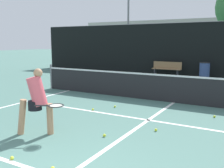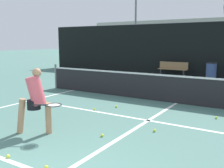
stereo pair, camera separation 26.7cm
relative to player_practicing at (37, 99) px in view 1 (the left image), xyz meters
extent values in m
cube|color=white|center=(1.76, 2.21, -0.80)|extent=(8.25, 0.10, 0.01)
cube|color=white|center=(1.76, 1.63, -0.80)|extent=(0.10, 5.78, 0.01)
cube|color=white|center=(-2.75, 1.63, -0.80)|extent=(0.10, 6.78, 0.01)
cylinder|color=slate|center=(-3.74, 4.53, -0.27)|extent=(0.09, 0.09, 1.07)
cube|color=#232326|center=(1.76, 4.53, -0.33)|extent=(11.00, 0.02, 0.95)
cube|color=white|center=(1.76, 4.53, 0.12)|extent=(11.00, 0.03, 0.06)
cube|color=black|center=(1.76, 11.71, 0.77)|extent=(24.00, 0.06, 3.14)
cylinder|color=slate|center=(1.76, 11.71, 2.36)|extent=(24.00, 0.04, 0.04)
cylinder|color=tan|center=(0.23, 0.15, -0.45)|extent=(0.14, 0.14, 0.70)
cylinder|color=tan|center=(-0.30, -0.17, -0.40)|extent=(0.28, 0.25, 0.81)
cylinder|color=black|center=(-0.04, -0.02, -0.14)|extent=(0.30, 0.30, 0.21)
cylinder|color=#E55966|center=(0.01, 0.01, 0.18)|extent=(0.43, 0.38, 0.71)
sphere|color=tan|center=(0.04, 0.03, 0.59)|extent=(0.19, 0.19, 0.19)
cylinder|color=#262628|center=(0.25, -0.12, -0.09)|extent=(0.27, 0.18, 0.03)
torus|color=#262628|center=(0.52, 0.04, -0.09)|extent=(0.47, 0.47, 0.02)
cylinder|color=beige|center=(0.52, 0.04, -0.09)|extent=(0.36, 0.36, 0.01)
sphere|color=#D1E033|center=(1.39, 0.59, -0.77)|extent=(0.07, 0.07, 0.07)
sphere|color=#D1E033|center=(1.44, -1.12, -0.77)|extent=(0.07, 0.07, 0.07)
sphere|color=#D1E033|center=(0.34, 2.95, -0.77)|extent=(0.07, 0.07, 0.07)
sphere|color=#D1E033|center=(2.24, 1.49, -0.77)|extent=(0.07, 0.07, 0.07)
sphere|color=#D1E033|center=(3.25, 3.32, -0.77)|extent=(0.07, 0.07, 0.07)
sphere|color=#D1E033|center=(-0.07, 2.31, -0.77)|extent=(0.07, 0.07, 0.07)
sphere|color=#D1E033|center=(0.55, -1.18, -0.77)|extent=(0.07, 0.07, 0.07)
sphere|color=#D1E033|center=(-1.89, 2.14, -0.77)|extent=(0.07, 0.07, 0.07)
cube|color=olive|center=(-0.61, 11.01, -0.36)|extent=(1.73, 0.37, 0.04)
cube|color=olive|center=(-0.61, 11.19, -0.15)|extent=(1.73, 0.05, 0.42)
cube|color=#333338|center=(-1.30, 11.01, -0.58)|extent=(0.06, 0.32, 0.44)
cube|color=#333338|center=(0.08, 11.01, -0.58)|extent=(0.06, 0.32, 0.44)
cylinder|color=#384C7F|center=(1.57, 10.98, -0.36)|extent=(0.55, 0.55, 0.89)
cylinder|color=black|center=(1.57, 10.98, 0.11)|extent=(0.57, 0.57, 0.04)
cylinder|color=slate|center=(-5.66, 16.09, 2.80)|extent=(0.16, 0.16, 7.21)
camera|label=1|loc=(4.23, -4.08, 1.26)|focal=42.00mm
camera|label=2|loc=(4.46, -3.95, 1.26)|focal=42.00mm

